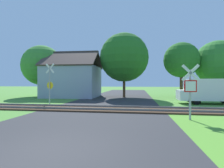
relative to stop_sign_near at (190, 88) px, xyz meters
The scene contains 11 objects.
ground_plane 7.41m from the stop_sign_near, 134.37° to the right, with size 160.00×160.00×0.00m, color #4C8433.
road_asphalt 6.18m from the stop_sign_near, 147.92° to the right, with size 8.39×80.00×0.01m, color #2D2D30.
rail_track 5.95m from the stop_sign_near, 151.74° to the left, with size 60.00×2.60×0.22m.
stop_sign_near is the anchor object (origin of this frame).
crossing_sign_far 11.51m from the stop_sign_near, 153.67° to the left, with size 0.87×0.19×3.60m.
house 17.37m from the stop_sign_near, 130.50° to the left, with size 7.18×6.69×6.17m.
tree_far 17.11m from the stop_sign_near, 63.14° to the left, with size 5.74×5.74×7.35m.
tree_left 21.22m from the stop_sign_near, 139.49° to the left, with size 5.59×5.59×7.14m.
tree_right 14.91m from the stop_sign_near, 78.30° to the left, with size 4.51×4.51×7.09m.
tree_center 14.53m from the stop_sign_near, 108.09° to the left, with size 6.31×6.31×8.34m.
mail_truck 8.18m from the stop_sign_near, 63.61° to the left, with size 4.90×1.91×2.24m.
Camera 1 is at (2.40, -4.15, 1.89)m, focal length 28.00 mm.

